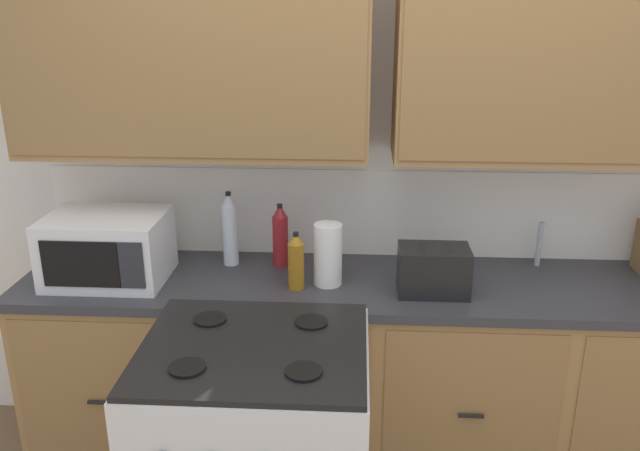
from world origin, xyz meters
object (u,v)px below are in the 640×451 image
Objects in this scene: toaster at (433,270)px; bottle_red at (280,236)px; bottle_amber at (296,261)px; microwave at (108,248)px; bottle_clear at (230,229)px; paper_towel_roll at (328,254)px.

bottle_red is (-0.64, 0.24, 0.04)m from toaster.
toaster is at bearing -0.57° from bottle_amber.
bottle_clear is at bearing 22.27° from microwave.
bottle_red reaches higher than toaster.
bottle_clear is 0.40m from bottle_amber.
bottle_red is at bearing 15.48° from microwave.
paper_towel_roll is 0.29m from bottle_red.
toaster is (1.34, -0.05, -0.04)m from microwave.
paper_towel_roll reaches higher than bottle_amber.
bottle_clear is at bearing 179.61° from bottle_red.
toaster is 0.55m from bottle_amber.
bottle_amber is (0.31, -0.24, -0.04)m from bottle_clear.
bottle_red is at bearing 139.07° from paper_towel_roll.
bottle_red is (0.70, 0.19, -0.00)m from microwave.
microwave reaches higher than bottle_amber.
microwave is at bearing -179.68° from paper_towel_roll.
bottle_red reaches higher than bottle_amber.
microwave is at bearing -157.73° from bottle_clear.
microwave reaches higher than toaster.
bottle_red is 0.26m from bottle_amber.
bottle_red is (0.22, -0.00, -0.02)m from bottle_clear.
microwave is 1.70× the size of bottle_red.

